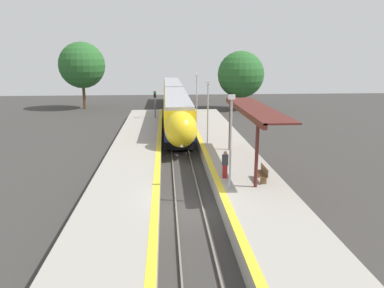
{
  "coord_description": "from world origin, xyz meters",
  "views": [
    {
      "loc": [
        -1.23,
        -18.57,
        8.27
      ],
      "look_at": [
        0.56,
        6.21,
        2.29
      ],
      "focal_mm": 35.0,
      "sensor_mm": 36.0,
      "label": 1
    }
  ],
  "objects_px": {
    "lamppost_near": "(231,136)",
    "railway_signal": "(155,105)",
    "person_waiting": "(225,164)",
    "platform_bench": "(262,173)",
    "train": "(174,101)",
    "lamppost_mid": "(208,108)",
    "lamppost_far": "(197,94)"
  },
  "relations": [
    {
      "from": "lamppost_near",
      "to": "lamppost_mid",
      "type": "xyz_separation_m",
      "value": [
        0.0,
        10.97,
        0.0
      ]
    },
    {
      "from": "person_waiting",
      "to": "lamppost_near",
      "type": "xyz_separation_m",
      "value": [
        -0.02,
        -1.8,
        2.14
      ]
    },
    {
      "from": "railway_signal",
      "to": "lamppost_near",
      "type": "bearing_deg",
      "value": -78.96
    },
    {
      "from": "lamppost_mid",
      "to": "lamppost_far",
      "type": "bearing_deg",
      "value": 90.0
    },
    {
      "from": "platform_bench",
      "to": "lamppost_mid",
      "type": "bearing_deg",
      "value": 102.32
    },
    {
      "from": "lamppost_far",
      "to": "railway_signal",
      "type": "bearing_deg",
      "value": 155.1
    },
    {
      "from": "platform_bench",
      "to": "railway_signal",
      "type": "bearing_deg",
      "value": 106.6
    },
    {
      "from": "person_waiting",
      "to": "lamppost_near",
      "type": "bearing_deg",
      "value": -90.66
    },
    {
      "from": "railway_signal",
      "to": "lamppost_near",
      "type": "height_order",
      "value": "lamppost_near"
    },
    {
      "from": "platform_bench",
      "to": "lamppost_near",
      "type": "bearing_deg",
      "value": -152.87
    },
    {
      "from": "lamppost_far",
      "to": "train",
      "type": "bearing_deg",
      "value": 107.51
    },
    {
      "from": "lamppost_mid",
      "to": "lamppost_near",
      "type": "bearing_deg",
      "value": -90.0
    },
    {
      "from": "person_waiting",
      "to": "lamppost_near",
      "type": "distance_m",
      "value": 2.8
    },
    {
      "from": "train",
      "to": "person_waiting",
      "type": "distance_m",
      "value": 27.56
    },
    {
      "from": "person_waiting",
      "to": "lamppost_near",
      "type": "height_order",
      "value": "lamppost_near"
    },
    {
      "from": "lamppost_near",
      "to": "lamppost_mid",
      "type": "height_order",
      "value": "same"
    },
    {
      "from": "platform_bench",
      "to": "person_waiting",
      "type": "distance_m",
      "value": 2.28
    },
    {
      "from": "lamppost_near",
      "to": "train",
      "type": "bearing_deg",
      "value": 94.51
    },
    {
      "from": "train",
      "to": "person_waiting",
      "type": "bearing_deg",
      "value": -85.15
    },
    {
      "from": "lamppost_mid",
      "to": "lamppost_far",
      "type": "relative_size",
      "value": 1.0
    },
    {
      "from": "lamppost_mid",
      "to": "lamppost_far",
      "type": "height_order",
      "value": "same"
    },
    {
      "from": "railway_signal",
      "to": "person_waiting",
      "type": "bearing_deg",
      "value": -78.04
    },
    {
      "from": "train",
      "to": "railway_signal",
      "type": "distance_m",
      "value": 5.66
    },
    {
      "from": "train",
      "to": "lamppost_mid",
      "type": "xyz_separation_m",
      "value": [
        2.31,
        -18.28,
        1.62
      ]
    },
    {
      "from": "train",
      "to": "lamppost_far",
      "type": "relative_size",
      "value": 8.09
    },
    {
      "from": "person_waiting",
      "to": "lamppost_mid",
      "type": "bearing_deg",
      "value": 90.13
    },
    {
      "from": "lamppost_near",
      "to": "railway_signal",
      "type": "bearing_deg",
      "value": 101.04
    },
    {
      "from": "platform_bench",
      "to": "lamppost_near",
      "type": "xyz_separation_m",
      "value": [
        -2.15,
        -1.1,
        2.54
      ]
    },
    {
      "from": "platform_bench",
      "to": "railway_signal",
      "type": "distance_m",
      "value": 24.05
    },
    {
      "from": "person_waiting",
      "to": "railway_signal",
      "type": "distance_m",
      "value": 22.83
    },
    {
      "from": "platform_bench",
      "to": "lamppost_far",
      "type": "height_order",
      "value": "lamppost_far"
    },
    {
      "from": "lamppost_mid",
      "to": "lamppost_far",
      "type": "xyz_separation_m",
      "value": [
        0.0,
        10.97,
        0.0
      ]
    }
  ]
}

